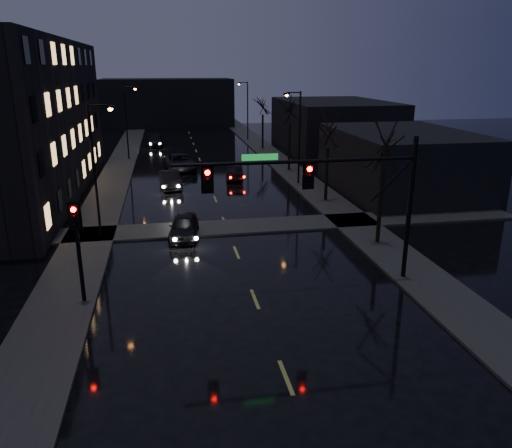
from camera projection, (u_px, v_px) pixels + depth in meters
name	position (u px, v px, depth m)	size (l,w,h in m)	color
ground	(301.00, 416.00, 14.91)	(160.00, 160.00, 0.00)	black
sidewalk_left	(115.00, 178.00, 46.31)	(3.00, 140.00, 0.12)	#2D2D2B
sidewalk_right	(292.00, 172.00, 49.16)	(3.00, 140.00, 0.12)	#2D2D2B
sidewalk_cross	(227.00, 227.00, 32.25)	(40.00, 3.00, 0.12)	#2D2D2B
commercial_right_near	(402.00, 161.00, 41.15)	(10.00, 14.00, 5.00)	black
commercial_right_far	(334.00, 125.00, 61.90)	(12.00, 18.00, 6.00)	black
far_block	(168.00, 103.00, 86.40)	(22.00, 10.00, 8.00)	black
signal_mast	(335.00, 185.00, 22.53)	(11.11, 0.41, 7.00)	black
signal_pole_left	(77.00, 238.00, 21.18)	(0.35, 0.41, 4.53)	black
tree_near	(385.00, 138.00, 27.58)	(3.52, 3.52, 8.08)	black
tree_mid_a	(329.00, 125.00, 37.08)	(3.30, 3.30, 7.58)	black
tree_mid_b	(290.00, 103.00, 48.11)	(3.74, 3.74, 8.59)	black
tree_far	(263.00, 100.00, 61.41)	(3.43, 3.43, 7.88)	black
streetlight_l_near	(97.00, 160.00, 29.09)	(1.53, 0.28, 8.00)	black
streetlight_l_far	(128.00, 116.00, 54.43)	(1.53, 0.28, 8.00)	black
streetlight_r_mid	(297.00, 130.00, 42.89)	(1.53, 0.28, 8.00)	black
streetlight_r_far	(246.00, 106.00, 69.17)	(1.53, 0.28, 8.00)	black
oncoming_car_a	(184.00, 226.00, 30.33)	(1.67, 4.15, 1.41)	black
oncoming_car_b	(170.00, 180.00, 42.69)	(1.53, 4.38, 1.44)	black
oncoming_car_c	(180.00, 162.00, 49.99)	(2.69, 5.84, 1.62)	black
oncoming_car_d	(155.00, 141.00, 65.20)	(1.96, 4.82, 1.40)	black
lead_car	(234.00, 172.00, 45.85)	(1.44, 4.14, 1.36)	black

